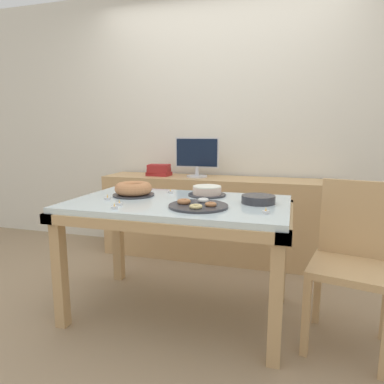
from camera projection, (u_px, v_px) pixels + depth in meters
ground_plane at (179, 312)px, 2.35m from camera, size 12.00×12.00×0.00m
wall_back at (223, 124)px, 3.44m from camera, size 8.00×0.10×2.60m
dining_table at (178, 217)px, 2.23m from camera, size 1.43×0.86×0.77m
chair at (353, 256)px, 1.94m from camera, size 0.50×0.50×0.94m
sideboard at (215, 218)px, 3.31m from camera, size 2.19×0.44×0.79m
computer_monitor at (197, 157)px, 3.26m from camera, size 0.42×0.20×0.38m
book_stack at (159, 170)px, 3.40m from camera, size 0.23×0.19×0.11m
cake_chocolate_round at (207, 191)px, 2.40m from camera, size 0.26×0.26×0.07m
cake_golden_bundt at (133, 189)px, 2.39m from camera, size 0.29×0.29×0.09m
pastry_platter at (198, 205)px, 2.03m from camera, size 0.36×0.36×0.04m
plate_stack at (258, 199)px, 2.14m from camera, size 0.21×0.21×0.05m
tealight_centre at (107, 198)px, 2.25m from camera, size 0.04×0.04×0.04m
tealight_near_front at (266, 212)px, 1.87m from camera, size 0.04×0.04×0.04m
tealight_left_edge at (114, 207)px, 1.99m from camera, size 0.04×0.04×0.04m
tealight_right_edge at (170, 192)px, 2.50m from camera, size 0.04×0.04×0.04m
tealight_near_cakes at (119, 204)px, 2.08m from camera, size 0.04×0.04×0.04m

